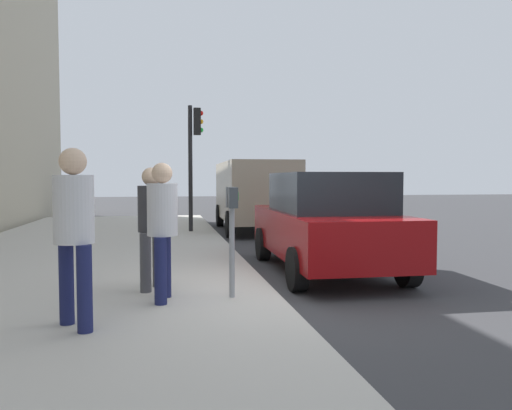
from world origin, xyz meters
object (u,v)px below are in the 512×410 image
(pedestrian_at_meter, at_px, (162,220))
(parked_sedan_near, at_px, (326,222))
(parking_officer, at_px, (151,219))
(traffic_signal, at_px, (194,147))
(parking_meter, at_px, (232,218))
(parked_van_far, at_px, (254,191))
(pedestrian_bystander, at_px, (74,222))

(pedestrian_at_meter, height_order, parked_sedan_near, pedestrian_at_meter)
(parking_officer, xyz_separation_m, traffic_signal, (7.54, -1.03, 1.46))
(parking_meter, relative_size, traffic_signal, 0.39)
(pedestrian_at_meter, xyz_separation_m, parked_sedan_near, (2.19, -2.85, -0.26))
(parking_meter, height_order, parked_van_far, parked_van_far)
(parked_van_far, height_order, traffic_signal, traffic_signal)
(pedestrian_bystander, relative_size, parked_sedan_near, 0.41)
(parking_meter, height_order, traffic_signal, traffic_signal)
(pedestrian_bystander, bearing_deg, pedestrian_at_meter, 13.82)
(pedestrian_at_meter, relative_size, parked_van_far, 0.33)
(parking_meter, bearing_deg, pedestrian_bystander, 120.42)
(pedestrian_at_meter, xyz_separation_m, parking_officer, (0.67, 0.15, -0.03))
(pedestrian_at_meter, distance_m, pedestrian_bystander, 1.33)
(pedestrian_bystander, height_order, parking_officer, pedestrian_bystander)
(pedestrian_bystander, bearing_deg, parked_sedan_near, 5.51)
(parking_meter, xyz_separation_m, parking_officer, (0.65, 1.02, -0.05))
(parked_van_far, bearing_deg, pedestrian_at_meter, 163.07)
(parked_sedan_near, relative_size, parked_van_far, 0.85)
(parking_meter, height_order, pedestrian_at_meter, pedestrian_at_meter)
(pedestrian_at_meter, bearing_deg, parked_van_far, 81.84)
(parking_meter, relative_size, parked_sedan_near, 0.32)
(pedestrian_at_meter, distance_m, parked_van_far, 9.80)
(parked_sedan_near, bearing_deg, pedestrian_bystander, 130.57)
(parked_sedan_near, xyz_separation_m, traffic_signal, (6.02, 1.97, 1.68))
(parking_officer, bearing_deg, parked_sedan_near, 52.63)
(parked_sedan_near, bearing_deg, pedestrian_at_meter, 127.52)
(parked_sedan_near, bearing_deg, parking_meter, 137.54)
(pedestrian_bystander, relative_size, traffic_signal, 0.51)
(parked_van_far, distance_m, traffic_signal, 2.64)
(pedestrian_bystander, height_order, traffic_signal, traffic_signal)
(pedestrian_bystander, height_order, parked_sedan_near, pedestrian_bystander)
(pedestrian_at_meter, bearing_deg, traffic_signal, 92.61)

